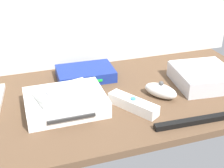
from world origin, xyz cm
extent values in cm
cube|color=brown|center=(0.00, 0.00, -1.00)|extent=(100.00, 48.00, 2.00)
cube|color=white|center=(-14.06, -2.77, 2.20)|extent=(21.03, 16.04, 4.40)
cube|color=#2D2D2D|center=(-14.05, -10.97, 2.20)|extent=(12.00, 0.62, 0.80)
cube|color=silver|center=(29.21, -1.54, 2.50)|extent=(18.70, 18.70, 5.00)
cube|color=silver|center=(29.21, -1.54, 5.15)|extent=(17.95, 17.95, 0.30)
cube|color=navy|center=(-4.47, 13.85, 1.70)|extent=(18.37, 12.56, 3.40)
cube|color=#19D833|center=(-4.67, 7.65, 1.70)|extent=(8.01, 0.65, 0.60)
cube|color=white|center=(3.21, -8.35, 1.50)|extent=(10.78, 14.51, 3.00)
cylinder|color=#387FDB|center=(3.21, -8.35, 3.20)|extent=(1.40, 1.40, 0.40)
ellipsoid|color=white|center=(13.16, -4.76, 2.00)|extent=(9.39, 10.70, 4.00)
sphere|color=#4C4C4C|center=(13.16, -4.76, 4.40)|extent=(1.40, 1.40, 1.40)
cube|color=white|center=(-14.11, -3.37, 5.40)|extent=(15.85, 11.08, 2.00)
cylinder|color=#99999E|center=(-18.01, -4.29, 6.60)|extent=(2.40, 2.40, 0.40)
cube|color=black|center=(16.62, -19.59, 0.70)|extent=(24.06, 2.89, 1.40)
camera|label=1|loc=(-24.22, -73.37, 44.53)|focal=49.06mm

